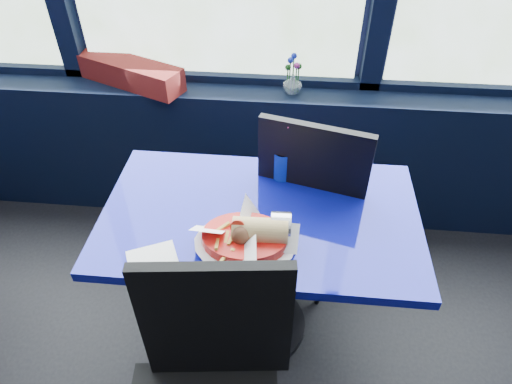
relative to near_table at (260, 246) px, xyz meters
name	(u,v)px	position (x,y,z in m)	size (l,w,h in m)	color
window_sill	(222,150)	(-0.30, 0.87, -0.17)	(5.00, 0.26, 0.80)	black
near_table	(260,246)	(0.00, 0.00, 0.00)	(1.20, 0.70, 0.75)	black
chair_near_back	(301,193)	(0.16, 0.31, 0.03)	(0.57, 0.57, 1.03)	black
planter_box	(128,72)	(-0.77, 0.87, 0.29)	(0.62, 0.16, 0.12)	maroon
flower_vase	(293,81)	(0.09, 0.85, 0.29)	(0.11, 0.11, 0.21)	silver
food_basket	(247,237)	(-0.03, -0.17, 0.22)	(0.39, 0.39, 0.12)	red
ketchup_bottle	(320,153)	(0.22, 0.28, 0.28)	(0.06, 0.06, 0.21)	red
soda_cup	(283,164)	(0.07, 0.23, 0.25)	(0.08, 0.08, 0.27)	#0D2898
napkin	(153,263)	(-0.34, -0.28, 0.18)	(0.16, 0.16, 0.00)	white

